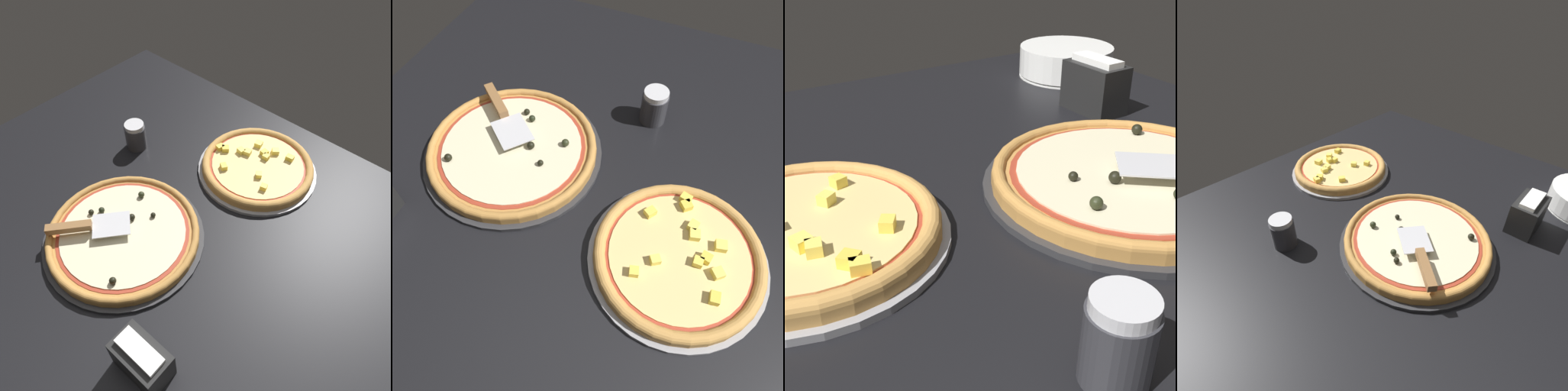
% 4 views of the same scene
% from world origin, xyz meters
% --- Properties ---
extents(ground_plane, '(1.40, 1.17, 0.04)m').
position_xyz_m(ground_plane, '(0.00, 0.00, -0.02)').
color(ground_plane, black).
extents(pizza_pan_front, '(0.42, 0.42, 0.01)m').
position_xyz_m(pizza_pan_front, '(-0.02, -0.13, 0.01)').
color(pizza_pan_front, '#2D2D30').
rests_on(pizza_pan_front, ground_plane).
extents(pizza_front, '(0.40, 0.40, 0.04)m').
position_xyz_m(pizza_front, '(-0.02, -0.13, 0.02)').
color(pizza_front, '#B77F3D').
rests_on(pizza_front, pizza_pan_front).
extents(pizza_pan_back, '(0.36, 0.36, 0.01)m').
position_xyz_m(pizza_pan_back, '(0.09, 0.31, 0.01)').
color(pizza_pan_back, '#939399').
rests_on(pizza_pan_back, ground_plane).
extents(pizza_back, '(0.34, 0.34, 0.03)m').
position_xyz_m(pizza_back, '(0.09, 0.31, 0.02)').
color(pizza_back, '#C68E47').
rests_on(pizza_back, pizza_pan_back).
extents(plate_stack, '(0.22, 0.22, 0.07)m').
position_xyz_m(plate_stack, '(0.47, -0.42, 0.04)').
color(plate_stack, white).
rests_on(plate_stack, ground_plane).
extents(parmesan_shaker, '(0.07, 0.07, 0.09)m').
position_xyz_m(parmesan_shaker, '(-0.27, 0.14, 0.04)').
color(parmesan_shaker, '#333338').
rests_on(parmesan_shaker, ground_plane).
extents(napkin_holder, '(0.12, 0.08, 0.11)m').
position_xyz_m(napkin_holder, '(0.26, -0.31, 0.05)').
color(napkin_holder, black).
rests_on(napkin_holder, ground_plane).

